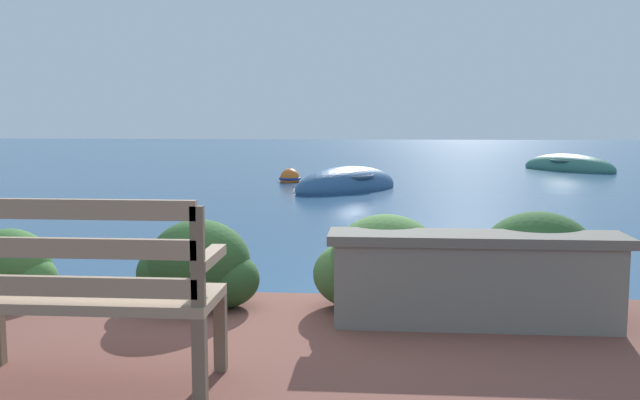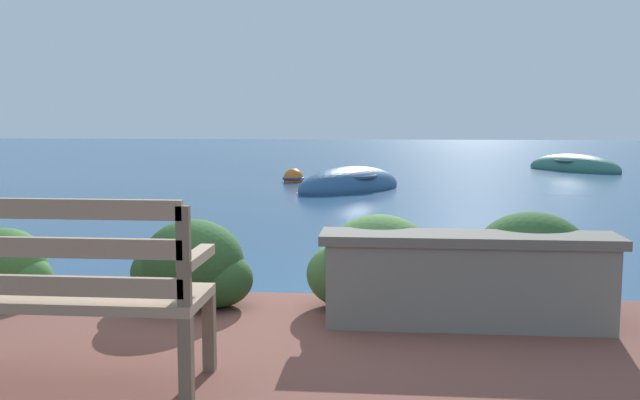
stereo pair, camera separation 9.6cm
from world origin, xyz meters
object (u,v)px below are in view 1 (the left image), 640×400
(rowboat_mid, at_px, (569,168))
(mooring_buoy, at_px, (290,179))
(park_bench, at_px, (84,288))
(rowboat_nearest, at_px, (347,187))

(rowboat_mid, distance_m, mooring_buoy, 8.28)
(park_bench, bearing_deg, rowboat_mid, 75.34)
(park_bench, relative_size, rowboat_nearest, 0.45)
(park_bench, distance_m, mooring_buoy, 12.91)
(park_bench, bearing_deg, mooring_buoy, 99.52)
(rowboat_mid, bearing_deg, rowboat_nearest, -84.54)
(mooring_buoy, bearing_deg, rowboat_mid, 28.99)
(rowboat_nearest, bearing_deg, mooring_buoy, -101.54)
(rowboat_nearest, relative_size, mooring_buoy, 5.51)
(park_bench, height_order, mooring_buoy, park_bench)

